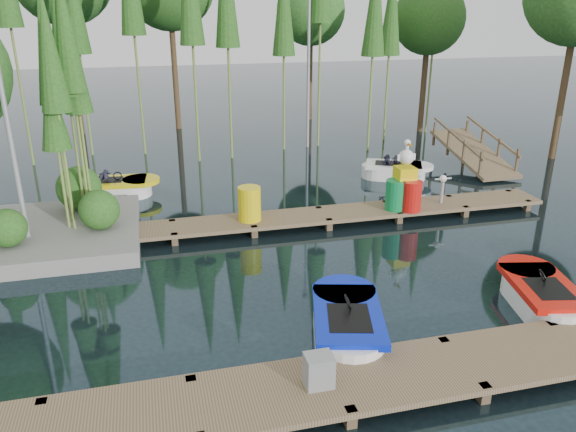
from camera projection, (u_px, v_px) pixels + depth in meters
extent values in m
plane|color=#1C2D34|center=(272.00, 271.00, 12.72)|extent=(90.00, 90.00, 0.00)
cube|color=brown|center=(337.00, 384.00, 8.56)|extent=(18.00, 1.50, 0.10)
cube|color=brown|center=(44.00, 415.00, 8.21)|extent=(0.16, 0.16, 0.50)
cube|color=brown|center=(192.00, 391.00, 8.71)|extent=(0.16, 0.16, 0.50)
cube|color=brown|center=(350.00, 423.00, 8.06)|extent=(0.16, 0.16, 0.50)
cube|color=brown|center=(324.00, 371.00, 9.20)|extent=(0.16, 0.16, 0.50)
cube|color=brown|center=(483.00, 399.00, 8.55)|extent=(0.16, 0.16, 0.50)
cube|color=brown|center=(442.00, 352.00, 9.69)|extent=(0.16, 0.16, 0.50)
cube|color=brown|center=(550.00, 335.00, 10.18)|extent=(0.16, 0.16, 0.50)
cube|color=brown|center=(288.00, 218.00, 15.12)|extent=(15.00, 1.20, 0.10)
cube|color=brown|center=(8.00, 244.00, 14.00)|extent=(0.16, 0.16, 0.50)
cube|color=brown|center=(90.00, 251.00, 13.60)|extent=(0.16, 0.16, 0.50)
cube|color=brown|center=(93.00, 236.00, 14.47)|extent=(0.16, 0.16, 0.50)
cube|color=brown|center=(175.00, 243.00, 14.06)|extent=(0.16, 0.16, 0.50)
cube|color=brown|center=(173.00, 229.00, 14.93)|extent=(0.16, 0.16, 0.50)
cube|color=brown|center=(254.00, 235.00, 14.53)|extent=(0.16, 0.16, 0.50)
cube|color=brown|center=(248.00, 222.00, 15.40)|extent=(0.16, 0.16, 0.50)
cube|color=brown|center=(329.00, 228.00, 14.99)|extent=(0.16, 0.16, 0.50)
cube|color=brown|center=(318.00, 216.00, 15.86)|extent=(0.16, 0.16, 0.50)
cube|color=brown|center=(399.00, 221.00, 15.46)|extent=(0.16, 0.16, 0.50)
cube|color=brown|center=(385.00, 209.00, 16.33)|extent=(0.16, 0.16, 0.50)
cube|color=brown|center=(465.00, 215.00, 15.92)|extent=(0.16, 0.16, 0.50)
cube|color=brown|center=(448.00, 204.00, 16.79)|extent=(0.16, 0.16, 0.50)
cube|color=brown|center=(527.00, 209.00, 16.39)|extent=(0.16, 0.16, 0.50)
cube|color=brown|center=(507.00, 198.00, 17.26)|extent=(0.16, 0.16, 0.50)
cube|color=slate|center=(11.00, 239.00, 14.00)|extent=(6.20, 4.20, 0.42)
sphere|color=#2C5E1E|center=(7.00, 228.00, 12.90)|extent=(0.90, 0.90, 0.90)
sphere|color=#2C5E1E|center=(79.00, 188.00, 15.16)|extent=(1.20, 1.20, 1.20)
sphere|color=#2C5E1E|center=(99.00, 210.00, 13.89)|extent=(1.00, 1.00, 1.00)
cylinder|color=olive|center=(72.00, 120.00, 13.91)|extent=(0.07, 0.07, 5.93)
cone|color=#2C5E1E|center=(60.00, 32.00, 13.17)|extent=(0.70, 0.70, 2.97)
cylinder|color=olive|center=(59.00, 127.00, 13.74)|extent=(0.07, 0.07, 5.66)
cone|color=#2C5E1E|center=(46.00, 43.00, 13.03)|extent=(0.70, 0.70, 2.83)
cylinder|color=olive|center=(82.00, 133.00, 14.10)|extent=(0.07, 0.07, 5.22)
cone|color=#2C5E1E|center=(72.00, 58.00, 13.45)|extent=(0.70, 0.70, 2.61)
cylinder|color=olive|center=(61.00, 135.00, 13.23)|extent=(0.07, 0.07, 5.53)
cone|color=#2C5E1E|center=(49.00, 50.00, 12.54)|extent=(0.70, 0.70, 2.76)
cylinder|color=olive|center=(60.00, 165.00, 13.58)|extent=(0.07, 0.07, 4.01)
cone|color=#2C5E1E|center=(51.00, 107.00, 13.08)|extent=(0.70, 0.70, 2.01)
cylinder|color=olive|center=(77.00, 117.00, 13.80)|extent=(0.07, 0.07, 6.11)
cone|color=#2C5E1E|center=(64.00, 25.00, 13.04)|extent=(0.70, 0.70, 3.05)
cylinder|color=#48341E|center=(565.00, 79.00, 20.81)|extent=(0.26, 0.26, 6.06)
cylinder|color=#48341E|center=(424.00, 77.00, 25.56)|extent=(0.26, 0.26, 5.02)
sphere|color=#2C5E1E|center=(429.00, 18.00, 24.66)|extent=(3.16, 3.16, 3.16)
cylinder|color=#48341E|center=(310.00, 67.00, 28.21)|extent=(0.26, 0.26, 5.31)
sphere|color=#306624|center=(311.00, 10.00, 27.26)|extent=(3.34, 3.34, 3.34)
cylinder|color=#48341E|center=(174.00, 59.00, 25.85)|extent=(0.26, 0.26, 6.46)
cylinder|color=#48341E|center=(72.00, 57.00, 24.74)|extent=(0.26, 0.26, 6.85)
cylinder|color=olive|center=(11.00, 29.00, 19.25)|extent=(0.09, 0.09, 9.66)
cylinder|color=olive|center=(80.00, 55.00, 20.99)|extent=(0.09, 0.09, 7.69)
cylinder|color=olive|center=(134.00, 36.00, 20.90)|extent=(0.09, 0.09, 8.99)
cylinder|color=olive|center=(193.00, 46.00, 20.00)|extent=(0.09, 0.09, 8.44)
cylinder|color=olive|center=(228.00, 49.00, 20.45)|extent=(0.09, 0.09, 8.22)
cylinder|color=olive|center=(284.00, 57.00, 21.92)|extent=(0.09, 0.09, 7.41)
cone|color=#2C5E1E|center=(284.00, 0.00, 21.17)|extent=(0.90, 0.90, 4.07)
cylinder|color=olive|center=(320.00, 24.00, 22.05)|extent=(0.09, 0.09, 9.77)
cylinder|color=olive|center=(372.00, 57.00, 21.73)|extent=(0.09, 0.09, 7.40)
cone|color=#2C5E1E|center=(375.00, 0.00, 20.99)|extent=(0.90, 0.90, 4.07)
cylinder|color=olive|center=(389.00, 56.00, 23.53)|extent=(0.09, 0.09, 7.14)
cone|color=#2C5E1E|center=(392.00, 5.00, 22.82)|extent=(0.90, 0.90, 3.93)
cylinder|color=olive|center=(434.00, 36.00, 24.76)|extent=(0.09, 0.09, 8.61)
cylinder|color=gray|center=(5.00, 108.00, 12.47)|extent=(0.12, 0.12, 7.00)
cylinder|color=gray|center=(308.00, 61.00, 22.34)|extent=(0.12, 0.12, 7.00)
cube|color=brown|center=(473.00, 153.00, 20.47)|extent=(1.50, 3.94, 0.95)
cube|color=brown|center=(481.00, 165.00, 18.85)|extent=(0.08, 0.08, 0.90)
cube|color=brown|center=(464.00, 153.00, 19.80)|extent=(0.08, 0.08, 0.90)
cube|color=brown|center=(448.00, 143.00, 20.76)|extent=(0.08, 0.08, 0.90)
cube|color=brown|center=(434.00, 134.00, 21.72)|extent=(0.08, 0.08, 0.90)
cube|color=brown|center=(458.00, 138.00, 20.10)|extent=(0.06, 3.54, 0.83)
cube|color=brown|center=(517.00, 162.00, 19.17)|extent=(0.08, 0.08, 0.90)
cube|color=brown|center=(499.00, 151.00, 20.12)|extent=(0.08, 0.08, 0.90)
cube|color=brown|center=(482.00, 141.00, 21.08)|extent=(0.08, 0.08, 0.90)
cube|color=brown|center=(467.00, 132.00, 22.04)|extent=(0.08, 0.08, 0.90)
cube|color=brown|center=(492.00, 136.00, 20.42)|extent=(0.06, 3.54, 0.83)
cube|color=white|center=(347.00, 330.00, 10.08)|extent=(1.45, 1.46, 0.54)
cylinder|color=white|center=(345.00, 312.00, 10.64)|extent=(1.45, 1.45, 0.54)
cylinder|color=white|center=(350.00, 349.00, 9.52)|extent=(1.45, 1.45, 0.54)
cube|color=#071DB8|center=(348.00, 315.00, 9.97)|extent=(1.70, 2.31, 0.14)
cylinder|color=#071DB8|center=(344.00, 292.00, 10.78)|extent=(1.48, 1.48, 0.14)
cube|color=black|center=(349.00, 319.00, 9.77)|extent=(0.96, 1.14, 0.06)
torus|color=black|center=(348.00, 301.00, 10.04)|extent=(0.21, 0.30, 0.26)
cube|color=white|center=(542.00, 299.00, 11.12)|extent=(1.34, 1.34, 0.51)
cylinder|color=white|center=(529.00, 286.00, 11.65)|extent=(1.33, 1.33, 0.51)
cylinder|color=white|center=(555.00, 314.00, 10.60)|extent=(1.33, 1.33, 0.51)
cube|color=red|center=(544.00, 287.00, 11.02)|extent=(1.53, 2.15, 0.13)
cylinder|color=red|center=(526.00, 268.00, 11.79)|extent=(1.36, 1.36, 0.13)
cube|color=black|center=(549.00, 289.00, 10.83)|extent=(0.88, 1.05, 0.06)
torus|color=black|center=(542.00, 275.00, 11.09)|extent=(0.19, 0.28, 0.25)
cube|color=white|center=(114.00, 191.00, 17.52)|extent=(1.23, 1.22, 0.52)
cylinder|color=white|center=(133.00, 190.00, 17.61)|extent=(1.22, 1.22, 0.52)
cylinder|color=white|center=(95.00, 192.00, 17.43)|extent=(1.22, 1.22, 0.52)
cube|color=yellow|center=(113.00, 182.00, 17.42)|extent=(2.06, 1.31, 0.13)
cylinder|color=yellow|center=(141.00, 181.00, 17.55)|extent=(1.25, 1.25, 0.13)
cube|color=black|center=(107.00, 181.00, 17.38)|extent=(0.99, 0.78, 0.06)
torus|color=black|center=(117.00, 176.00, 17.38)|extent=(0.27, 0.16, 0.25)
imported|color=#1E1E2D|center=(104.00, 174.00, 17.29)|extent=(0.43, 0.34, 0.92)
cube|color=white|center=(393.00, 173.00, 19.37)|extent=(1.44, 1.44, 0.50)
cylinder|color=white|center=(409.00, 174.00, 19.27)|extent=(1.43, 1.43, 0.50)
cylinder|color=white|center=(377.00, 172.00, 19.46)|extent=(1.43, 1.43, 0.50)
cube|color=white|center=(394.00, 165.00, 19.27)|extent=(2.17, 1.79, 0.13)
cylinder|color=white|center=(417.00, 166.00, 19.13)|extent=(1.46, 1.46, 0.13)
cube|color=black|center=(388.00, 164.00, 19.28)|extent=(1.09, 0.98, 0.05)
torus|color=black|center=(398.00, 160.00, 19.18)|extent=(0.28, 0.23, 0.24)
imported|color=#1E1E2D|center=(387.00, 159.00, 19.23)|extent=(0.44, 0.40, 0.81)
imported|color=#1E1E2D|center=(397.00, 158.00, 19.48)|extent=(0.34, 0.30, 0.61)
cube|color=gray|center=(319.00, 370.00, 8.38)|extent=(0.42, 0.35, 0.51)
cylinder|color=yellow|center=(249.00, 204.00, 14.71)|extent=(0.60, 0.60, 0.91)
cylinder|color=#0D7739|center=(396.00, 195.00, 15.47)|extent=(0.56, 0.56, 0.85)
cylinder|color=silver|center=(410.00, 190.00, 15.86)|extent=(0.56, 0.56, 0.85)
cylinder|color=red|center=(411.00, 196.00, 15.39)|extent=(0.56, 0.56, 0.85)
cube|color=yellow|center=(405.00, 173.00, 15.41)|extent=(0.52, 0.52, 0.33)
sphere|color=white|center=(406.00, 157.00, 15.25)|extent=(0.41, 0.41, 0.41)
cylinder|color=white|center=(407.00, 149.00, 15.17)|extent=(0.09, 0.09, 0.28)
sphere|color=white|center=(407.00, 143.00, 15.11)|extent=(0.19, 0.19, 0.19)
cone|color=orange|center=(410.00, 145.00, 14.95)|extent=(0.09, 0.28, 0.09)
cube|color=white|center=(406.00, 157.00, 15.25)|extent=(0.52, 0.06, 0.17)
cylinder|color=gray|center=(442.00, 192.00, 16.04)|extent=(0.10, 0.10, 0.62)
sphere|color=white|center=(443.00, 179.00, 15.89)|extent=(0.21, 0.21, 0.21)
cube|color=gray|center=(443.00, 179.00, 15.89)|extent=(0.51, 0.04, 0.04)
cone|color=orange|center=(445.00, 180.00, 15.78)|extent=(0.04, 0.10, 0.04)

